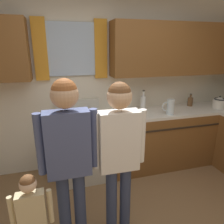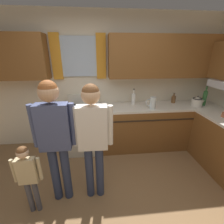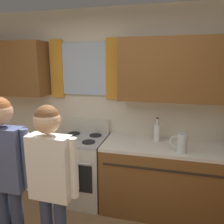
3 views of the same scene
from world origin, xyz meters
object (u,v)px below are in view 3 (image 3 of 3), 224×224
stove_oven (82,167)px  adult_in_plaid (51,174)px  water_pitcher (181,143)px  adult_holding_child (5,165)px  bottle_milk_white (157,132)px

stove_oven → adult_in_plaid: bearing=-80.0°
water_pitcher → adult_in_plaid: bearing=-138.2°
adult_holding_child → water_pitcher: bearing=32.5°
bottle_milk_white → adult_holding_child: (-1.23, -1.27, -0.00)m
bottle_milk_white → adult_in_plaid: adult_in_plaid is taller
stove_oven → bottle_milk_white: bottle_milk_white is taller
stove_oven → water_pitcher: (1.28, -0.18, 0.54)m
water_pitcher → adult_in_plaid: (-1.08, -0.97, -0.02)m
bottle_milk_white → water_pitcher: size_ratio=1.42×
bottle_milk_white → water_pitcher: (0.29, -0.31, -0.01)m
bottle_milk_white → water_pitcher: 0.42m
stove_oven → adult_in_plaid: 1.28m
water_pitcher → stove_oven: bearing=171.9°
bottle_milk_white → water_pitcher: bearing=-46.8°
stove_oven → bottle_milk_white: size_ratio=3.51×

